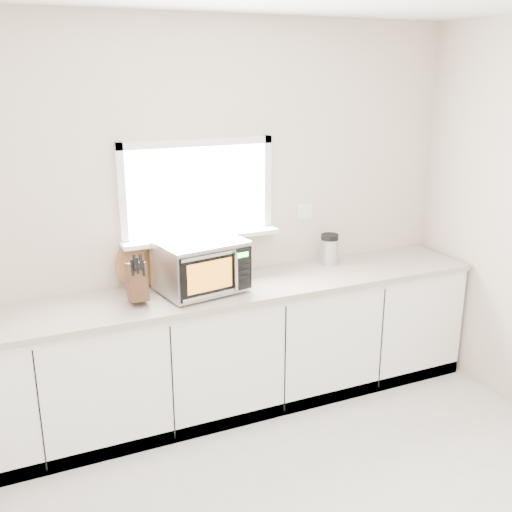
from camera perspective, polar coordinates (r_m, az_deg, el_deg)
back_wall at (r=4.22m, az=-5.57°, el=3.82°), size 4.00×0.17×2.70m
cabinets at (r=4.28m, az=-3.92°, el=-9.16°), size 3.92×0.60×0.88m
countertop at (r=4.08m, az=-4.00°, el=-3.43°), size 3.92×0.64×0.04m
microwave at (r=3.99m, az=-5.24°, el=-0.87°), size 0.61×0.51×0.35m
knife_block at (r=3.86m, az=-11.27°, el=-2.37°), size 0.12×0.24×0.34m
cutting_board at (r=4.13m, az=-11.11°, el=-0.84°), size 0.32×0.08×0.32m
coffee_grinder at (r=4.59m, az=7.00°, el=0.68°), size 0.14×0.14×0.24m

